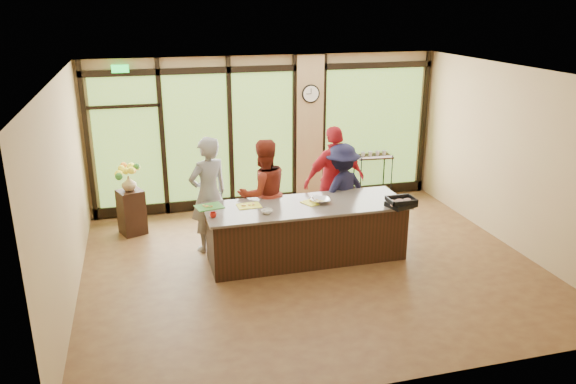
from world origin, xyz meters
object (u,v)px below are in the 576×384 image
island_base (306,232)px  cook_left (209,195)px  flower_stand (132,212)px  bar_cart (373,170)px  roasting_pan (401,204)px  cook_right (341,191)px

island_base → cook_left: bearing=153.2°
flower_stand → bar_cart: (4.91, 0.67, 0.21)m
island_base → flower_stand: 3.25m
roasting_pan → island_base: bearing=145.0°
island_base → cook_left: 1.71m
cook_right → bar_cart: cook_right is taller
roasting_pan → bar_cart: size_ratio=0.41×
cook_right → roasting_pan: (0.56, -1.17, 0.11)m
island_base → bar_cart: bar_cart is taller
island_base → roasting_pan: roasting_pan is taller
island_base → cook_right: size_ratio=1.84×
cook_right → bar_cart: 2.22m
island_base → roasting_pan: (1.41, -0.47, 0.52)m
cook_right → roasting_pan: 1.30m
flower_stand → bar_cart: 4.96m
bar_cart → island_base: bearing=-128.0°
cook_right → roasting_pan: cook_right is taller
roasting_pan → bar_cart: 3.04m
roasting_pan → cook_left: bearing=140.6°
island_base → cook_left: (-1.45, 0.73, 0.53)m
cook_left → roasting_pan: size_ratio=4.65×
cook_right → flower_stand: size_ratio=2.08×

